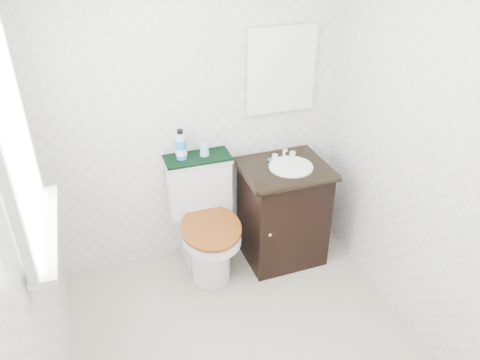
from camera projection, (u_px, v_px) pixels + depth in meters
floor at (254, 360)px, 2.93m from camera, size 2.40×2.40×0.00m
wall_back at (199, 112)px, 3.30m from camera, size 2.40×0.00×2.40m
wall_left at (20, 244)px, 2.02m from camera, size 0.00×2.40×2.40m
wall_right at (441, 165)px, 2.63m from camera, size 0.00×2.40×2.40m
window at (12, 146)px, 2.06m from camera, size 0.02×0.70×0.90m
mirror at (281, 70)px, 3.33m from camera, size 0.50×0.02×0.60m
toilet at (205, 226)px, 3.51m from camera, size 0.49×0.67×0.89m
vanity at (283, 210)px, 3.61m from camera, size 0.63×0.55×0.92m
trash_bin at (268, 246)px, 3.69m from camera, size 0.22×0.19×0.28m
towel at (197, 158)px, 3.35m from camera, size 0.48×0.22×0.02m
mouthwash_bottle at (181, 145)px, 3.28m from camera, size 0.08×0.08×0.22m
cup at (204, 150)px, 3.35m from camera, size 0.07×0.07×0.08m
soap_bar at (272, 159)px, 3.49m from camera, size 0.07×0.05×0.02m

